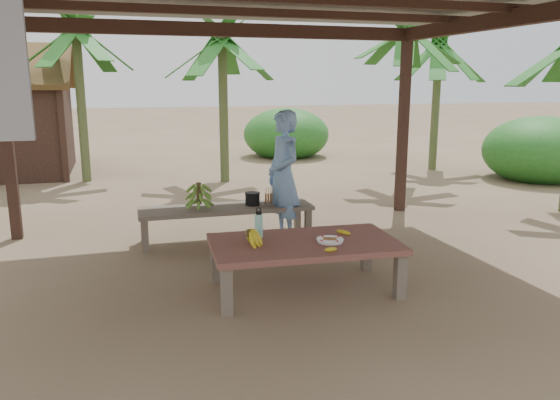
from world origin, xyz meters
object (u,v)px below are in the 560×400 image
object	(u,v)px
work_table	(304,248)
cooking_pot	(252,199)
plate	(330,240)
water_flask	(259,225)
woman	(283,176)
ripe_banana_bunch	(248,237)
bench	(226,211)

from	to	relation	value
work_table	cooking_pot	world-z (taller)	cooking_pot
plate	water_flask	distance (m)	0.72
woman	ripe_banana_bunch	bearing A→B (deg)	-37.09
bench	plate	bearing A→B (deg)	-71.80
work_table	cooking_pot	size ratio (longest dim) A/B	9.98
plate	cooking_pot	size ratio (longest dim) A/B	1.40
plate	work_table	bearing A→B (deg)	155.73
ripe_banana_bunch	water_flask	xyz separation A→B (m)	(0.17, 0.24, 0.05)
bench	cooking_pot	distance (m)	0.37
ripe_banana_bunch	woman	size ratio (longest dim) A/B	0.16
water_flask	woman	xyz separation A→B (m)	(0.71, 1.49, 0.21)
water_flask	cooking_pot	world-z (taller)	water_flask
bench	ripe_banana_bunch	size ratio (longest dim) A/B	8.22
bench	woman	xyz separation A→B (m)	(0.72, -0.15, 0.44)
bench	cooking_pot	xyz separation A→B (m)	(0.35, -0.01, 0.13)
work_table	plate	xyz separation A→B (m)	(0.22, -0.10, 0.08)
plate	woman	bearing A→B (deg)	86.81
ripe_banana_bunch	cooking_pot	size ratio (longest dim) A/B	1.44
bench	water_flask	distance (m)	1.66
water_flask	cooking_pot	distance (m)	1.67
bench	ripe_banana_bunch	bearing A→B (deg)	-93.79
plate	water_flask	size ratio (longest dim) A/B	0.86
bench	plate	distance (m)	2.11
water_flask	work_table	bearing A→B (deg)	-34.94
bench	ripe_banana_bunch	distance (m)	1.89
work_table	woman	size ratio (longest dim) A/B	1.11
ripe_banana_bunch	plate	bearing A→B (deg)	-9.62
cooking_pot	ripe_banana_bunch	bearing A→B (deg)	-105.19
bench	water_flask	world-z (taller)	water_flask
bench	woman	distance (m)	0.86
plate	water_flask	world-z (taller)	water_flask
ripe_banana_bunch	cooking_pot	distance (m)	1.94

